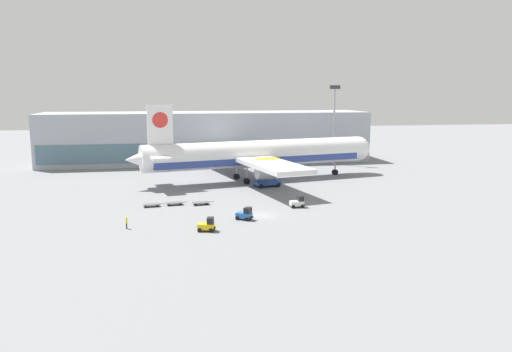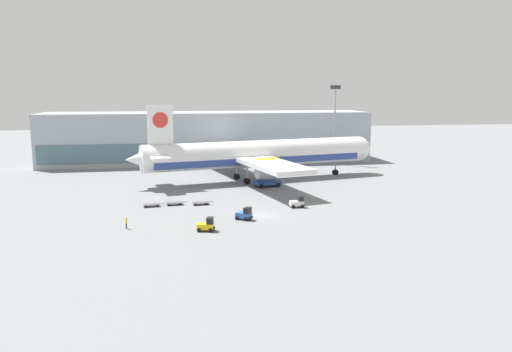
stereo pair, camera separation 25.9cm
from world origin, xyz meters
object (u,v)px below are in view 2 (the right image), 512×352
Objects in this scene: airplane_main at (256,155)px; scissor_lift_loader at (267,176)px; baggage_tug_mid at (207,225)px; light_mast at (335,119)px; baggage_tug_far at (298,202)px; baggage_dolly_second at (175,203)px; traffic_cone_near at (240,213)px; ground_crew_near at (126,222)px; baggage_tug_foreground at (245,214)px; baggage_dolly_third at (201,203)px; traffic_cone_far at (250,206)px; baggage_dolly_lead at (151,204)px.

airplane_main is 8.23m from scissor_lift_loader.
airplane_main reaches higher than baggage_tug_mid.
light_mast is at bearing 28.00° from airplane_main.
baggage_tug_far is at bearing 49.30° from baggage_tug_mid.
traffic_cone_near is at bearing -48.65° from baggage_dolly_second.
airplane_main is at bearing 41.73° from baggage_dolly_second.
ground_crew_near is (-51.03, -57.32, -11.46)m from light_mast.
light_mast is 54.98m from baggage_tug_far.
light_mast is 3.60× the size of scissor_lift_loader.
scissor_lift_loader is 28.00m from baggage_tug_foreground.
baggage_dolly_second and baggage_dolly_third have the same top height.
baggage_dolly_second is 2.16× the size of ground_crew_near.
baggage_tug_foreground is at bearing -105.30° from traffic_cone_far.
airplane_main is 31.88m from baggage_dolly_lead.
light_mast is 5.66× the size of baggage_dolly_second.
traffic_cone_far is at bearing 111.14° from baggage_tug_foreground.
baggage_tug_mid and baggage_tug_far have the same top height.
ground_crew_near is at bearing -137.10° from baggage_tug_foreground.
baggage_tug_foreground reaches higher than baggage_dolly_third.
traffic_cone_far reaches higher than baggage_dolly_third.
airplane_main reaches higher than baggage_dolly_second.
airplane_main is 15.21× the size of baggage_dolly_lead.
ground_crew_near is at bearing -124.45° from baggage_dolly_second.
airplane_main reaches higher than scissor_lift_loader.
baggage_dolly_third is 6.81× the size of traffic_cone_near.
baggage_tug_far reaches higher than baggage_dolly_lead.
baggage_tug_far is 0.66× the size of baggage_dolly_second.
ground_crew_near reaches higher than traffic_cone_far.
baggage_dolly_lead is (-22.29, -22.13, -5.45)m from airplane_main.
baggage_dolly_second is 4.59m from baggage_dolly_third.
traffic_cone_near reaches higher than baggage_dolly_lead.
traffic_cone_near is (-33.53, -51.93, -12.22)m from light_mast.
baggage_tug_far is (1.38, -19.74, -1.35)m from scissor_lift_loader.
baggage_tug_foreground reaches higher than baggage_dolly_second.
traffic_cone_near is at bearing 89.53° from ground_crew_near.
light_mast is at bearing 36.59° from baggage_dolly_second.
airplane_main is 32.78× the size of ground_crew_near.
baggage_tug_mid is 0.72× the size of baggage_dolly_third.
baggage_tug_far is 0.66× the size of baggage_dolly_third.
baggage_dolly_lead is 16.53m from traffic_cone_near.
baggage_tug_foreground is 8.01m from traffic_cone_far.
traffic_cone_far is at bearing -123.25° from light_mast.
baggage_tug_foreground reaches higher than traffic_cone_far.
airplane_main is 15.21× the size of baggage_dolly_third.
baggage_tug_far is at bearing -115.42° from light_mast.
baggage_dolly_third is at bearing 161.09° from baggage_tug_far.
traffic_cone_far is at bearing 61.82° from traffic_cone_near.
light_mast reaches higher than baggage_dolly_second.
scissor_lift_loader is 2.20× the size of baggage_tug_mid.
traffic_cone_near is (6.11, 8.72, -0.61)m from baggage_tug_mid.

